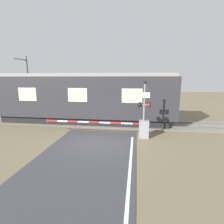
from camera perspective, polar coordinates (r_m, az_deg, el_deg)
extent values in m
plane|color=#6B6047|center=(10.56, -5.13, -9.52)|extent=(80.00, 80.00, 0.00)
cube|color=slate|center=(14.60, -1.31, -3.56)|extent=(36.00, 3.20, 0.03)
cube|color=#595451|center=(13.90, -1.79, -4.05)|extent=(36.00, 0.08, 0.10)
cube|color=#595451|center=(15.27, -0.87, -2.65)|extent=(36.00, 0.08, 0.10)
cube|color=black|center=(15.00, -9.20, -2.19)|extent=(13.59, 2.31, 0.60)
cube|color=#2D2D33|center=(14.69, -9.43, 5.07)|extent=(14.77, 2.71, 3.21)
cube|color=gray|center=(14.61, -9.65, 11.82)|extent=(14.48, 2.50, 0.24)
cube|color=beige|center=(12.64, 6.55, 5.29)|extent=(1.48, 0.02, 1.03)
cube|color=beige|center=(13.37, -11.20, 5.47)|extent=(1.48, 0.02, 1.03)
cube|color=beige|center=(15.19, -25.90, 5.22)|extent=(1.48, 0.02, 1.03)
cube|color=gray|center=(11.16, 10.36, -5.53)|extent=(0.60, 0.44, 1.11)
cylinder|color=gray|center=(11.07, 10.41, -3.93)|extent=(0.16, 0.16, 0.18)
cylinder|color=red|center=(11.06, 8.57, -3.89)|extent=(0.71, 0.11, 0.11)
cylinder|color=white|center=(11.07, 4.88, -3.78)|extent=(0.71, 0.11, 0.11)
cylinder|color=red|center=(11.13, 1.22, -3.67)|extent=(0.71, 0.11, 0.11)
cylinder|color=white|center=(11.23, -2.39, -3.54)|extent=(0.71, 0.11, 0.11)
cylinder|color=red|center=(11.38, -5.92, -3.40)|extent=(0.71, 0.11, 0.11)
cylinder|color=white|center=(11.57, -9.35, -3.25)|extent=(0.71, 0.11, 0.11)
cylinder|color=red|center=(11.79, -12.65, -3.09)|extent=(0.71, 0.11, 0.11)
cylinder|color=white|center=(12.06, -15.82, -2.93)|extent=(0.71, 0.11, 0.11)
cylinder|color=red|center=(12.36, -18.84, -2.77)|extent=(0.71, 0.11, 0.11)
cylinder|color=red|center=(12.52, -20.30, -2.69)|extent=(0.20, 0.02, 0.20)
cylinder|color=gray|center=(10.96, 10.42, 0.23)|extent=(0.11, 0.11, 3.36)
cube|color=gray|center=(10.89, 10.50, 2.31)|extent=(0.65, 0.07, 0.07)
sphere|color=black|center=(10.84, 9.10, 2.31)|extent=(0.24, 0.24, 0.24)
sphere|color=red|center=(10.86, 11.91, 2.23)|extent=(0.24, 0.24, 0.24)
cylinder|color=black|center=(10.95, 9.09, 2.40)|extent=(0.30, 0.06, 0.30)
cylinder|color=black|center=(10.97, 11.87, 2.32)|extent=(0.30, 0.06, 0.30)
cube|color=white|center=(10.78, 10.62, 5.45)|extent=(0.63, 0.02, 0.32)
sphere|color=black|center=(10.78, 10.76, 9.56)|extent=(0.18, 0.18, 0.18)
cylinder|color=slate|center=(19.30, -25.60, 7.58)|extent=(0.20, 0.20, 5.77)
cube|color=slate|center=(18.61, -27.83, 14.99)|extent=(0.10, 1.80, 0.08)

